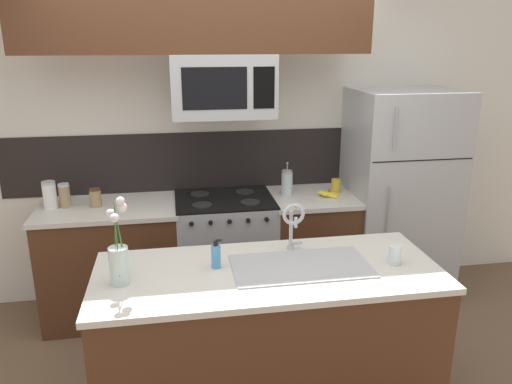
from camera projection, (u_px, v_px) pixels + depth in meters
name	position (u px, v px, depth m)	size (l,w,h in m)	color
ground_plane	(242.00, 372.00, 3.31)	(10.00, 10.00, 0.00)	brown
rear_partition	(254.00, 140.00, 4.17)	(5.20, 0.10, 2.60)	silver
splash_band	(220.00, 160.00, 4.12)	(3.43, 0.01, 0.48)	black
back_counter_left	(113.00, 261.00, 3.88)	(1.04, 0.65, 0.91)	#4C2B19
back_counter_right	(311.00, 247.00, 4.13)	(0.69, 0.65, 0.91)	#4C2B19
stove_range	(226.00, 253.00, 4.02)	(0.76, 0.64, 0.93)	#A8AAAF
microwave	(223.00, 86.00, 3.60)	(0.74, 0.40, 0.45)	#A8AAAF
upper_cabinet_band	(196.00, 8.00, 3.39)	(2.42, 0.34, 0.60)	#4C2B19
refrigerator	(398.00, 195.00, 4.15)	(0.83, 0.74, 1.74)	#A8AAAF
storage_jar_tall	(50.00, 195.00, 3.66)	(0.10, 0.10, 0.21)	silver
storage_jar_medium	(65.00, 195.00, 3.70)	(0.08, 0.08, 0.18)	#997F5B
storage_jar_short	(95.00, 198.00, 3.71)	(0.08, 0.08, 0.14)	#997F5B
banana_bunch	(329.00, 194.00, 3.95)	(0.19, 0.15, 0.08)	yellow
french_press	(287.00, 182.00, 3.99)	(0.09, 0.09, 0.27)	silver
coffee_tin	(336.00, 186.00, 4.06)	(0.08, 0.08, 0.11)	gold
island_counter	(268.00, 341.00, 2.86)	(1.89, 0.78, 0.91)	#4C2B19
kitchen_sink	(301.00, 278.00, 2.77)	(0.76, 0.41, 0.16)	#ADAFB5
sink_faucet	(293.00, 220.00, 2.89)	(0.14, 0.14, 0.31)	#B7BABF
dish_soap_bottle	(216.00, 256.00, 2.72)	(0.06, 0.05, 0.16)	#4C93C6
drinking_glass	(395.00, 255.00, 2.77)	(0.07, 0.07, 0.11)	silver
flower_vase	(119.00, 260.00, 2.53)	(0.11, 0.14, 0.46)	silver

